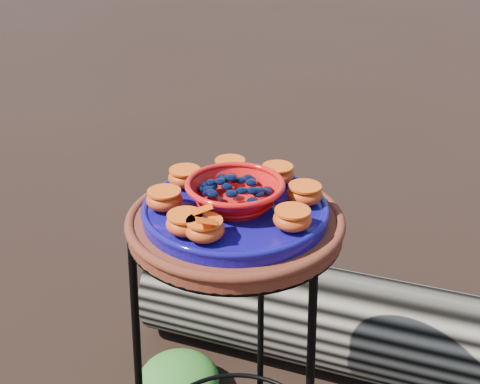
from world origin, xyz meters
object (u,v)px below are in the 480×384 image
(plant_stand, at_px, (236,371))
(driftwood_log, at_px, (415,338))
(cobalt_plate, at_px, (235,211))
(red_bowl, at_px, (235,194))
(terracotta_saucer, at_px, (235,224))

(plant_stand, xyz_separation_m, driftwood_log, (0.38, 0.48, -0.20))
(cobalt_plate, relative_size, red_bowl, 2.00)
(cobalt_plate, height_order, driftwood_log, cobalt_plate)
(cobalt_plate, bearing_deg, driftwood_log, 51.22)
(terracotta_saucer, relative_size, driftwood_log, 0.25)
(terracotta_saucer, height_order, cobalt_plate, cobalt_plate)
(plant_stand, relative_size, cobalt_plate, 2.03)
(terracotta_saucer, bearing_deg, plant_stand, 0.00)
(cobalt_plate, distance_m, driftwood_log, 0.85)
(terracotta_saucer, bearing_deg, driftwood_log, 51.22)
(plant_stand, distance_m, cobalt_plate, 0.39)
(terracotta_saucer, xyz_separation_m, cobalt_plate, (0.00, 0.00, 0.03))
(red_bowl, bearing_deg, terracotta_saucer, 0.00)
(terracotta_saucer, relative_size, cobalt_plate, 1.17)
(driftwood_log, bearing_deg, cobalt_plate, -128.78)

